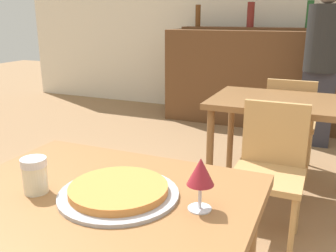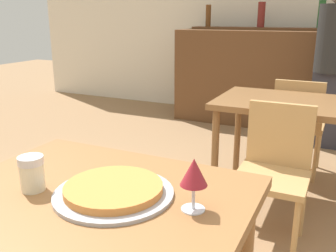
# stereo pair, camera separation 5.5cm
# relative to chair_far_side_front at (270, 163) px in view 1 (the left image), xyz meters

# --- Properties ---
(wall_back) EXTENTS (8.00, 0.05, 2.80)m
(wall_back) POSITION_rel_chair_far_side_front_xyz_m (-0.36, 3.03, 0.92)
(wall_back) COLOR silver
(wall_back) RESTS_ON ground_plane
(dining_table_near) EXTENTS (0.97, 0.90, 0.77)m
(dining_table_near) POSITION_rel_chair_far_side_front_xyz_m (-0.36, -1.29, 0.20)
(dining_table_near) COLOR brown
(dining_table_near) RESTS_ON ground_plane
(dining_table_far) EXTENTS (1.00, 0.70, 0.75)m
(dining_table_far) POSITION_rel_chair_far_side_front_xyz_m (0.00, 0.53, 0.18)
(dining_table_far) COLOR brown
(dining_table_far) RESTS_ON ground_plane
(bar_counter) EXTENTS (2.60, 0.56, 1.14)m
(bar_counter) POSITION_rel_chair_far_side_front_xyz_m (-0.36, 2.52, 0.09)
(bar_counter) COLOR brown
(bar_counter) RESTS_ON ground_plane
(bar_back_shelf) EXTENTS (2.39, 0.24, 0.34)m
(bar_back_shelf) POSITION_rel_chair_far_side_front_xyz_m (-0.38, 2.66, 0.72)
(bar_back_shelf) COLOR brown
(bar_back_shelf) RESTS_ON bar_counter
(chair_far_side_front) EXTENTS (0.40, 0.40, 0.82)m
(chair_far_side_front) POSITION_rel_chair_far_side_front_xyz_m (0.00, 0.00, 0.00)
(chair_far_side_front) COLOR tan
(chair_far_side_front) RESTS_ON ground_plane
(chair_far_side_back) EXTENTS (0.40, 0.40, 0.82)m
(chair_far_side_back) POSITION_rel_chair_far_side_front_xyz_m (0.00, 1.05, 0.00)
(chair_far_side_back) COLOR tan
(chair_far_side_back) RESTS_ON ground_plane
(pizza_tray) EXTENTS (0.38, 0.38, 0.04)m
(pizza_tray) POSITION_rel_chair_far_side_front_xyz_m (-0.30, -1.20, 0.30)
(pizza_tray) COLOR #A3A3A8
(pizza_tray) RESTS_ON dining_table_near
(cheese_shaker) EXTENTS (0.08, 0.08, 0.11)m
(cheese_shaker) POSITION_rel_chair_far_side_front_xyz_m (-0.56, -1.28, 0.35)
(cheese_shaker) COLOR beige
(cheese_shaker) RESTS_ON dining_table_near
(person_standing) EXTENTS (0.34, 0.34, 1.61)m
(person_standing) POSITION_rel_chair_far_side_front_xyz_m (0.17, 1.94, 0.39)
(person_standing) COLOR #2D2D38
(person_standing) RESTS_ON ground_plane
(wine_glass) EXTENTS (0.08, 0.08, 0.16)m
(wine_glass) POSITION_rel_chair_far_side_front_xyz_m (-0.04, -1.18, 0.40)
(wine_glass) COLOR silver
(wine_glass) RESTS_ON dining_table_near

